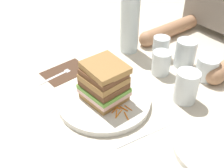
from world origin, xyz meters
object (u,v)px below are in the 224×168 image
(napkin_dark, at_px, (65,72))
(empty_tumbler_0, at_px, (161,63))
(empty_tumbler_1, at_px, (161,47))
(main_plate, at_px, (104,100))
(side_plate, at_px, (214,148))
(juice_glass, at_px, (186,88))
(knife, at_px, (146,133))
(water_bottle, at_px, (130,16))
(empty_tumbler_2, at_px, (207,69))
(fork, at_px, (60,73))
(empty_tumbler_3, at_px, (185,53))
(sandwich, at_px, (104,83))

(napkin_dark, height_order, empty_tumbler_0, empty_tumbler_0)
(empty_tumbler_1, bearing_deg, main_plate, -75.38)
(napkin_dark, distance_m, side_plate, 0.54)
(napkin_dark, height_order, juice_glass, juice_glass)
(knife, bearing_deg, napkin_dark, -176.34)
(water_bottle, height_order, empty_tumbler_0, water_bottle)
(water_bottle, xyz_separation_m, empty_tumbler_1, (0.11, 0.06, -0.10))
(empty_tumbler_0, bearing_deg, napkin_dark, -128.48)
(juice_glass, bearing_deg, empty_tumbler_2, 102.12)
(napkin_dark, height_order, fork, fork)
(empty_tumbler_3, bearing_deg, main_plate, -91.44)
(empty_tumbler_0, bearing_deg, main_plate, -87.88)
(main_plate, distance_m, empty_tumbler_1, 0.34)
(empty_tumbler_3, bearing_deg, empty_tumbler_1, -164.63)
(empty_tumbler_1, distance_m, empty_tumbler_2, 0.19)
(juice_glass, height_order, empty_tumbler_1, juice_glass)
(water_bottle, bearing_deg, empty_tumbler_3, 23.25)
(side_plate, bearing_deg, napkin_dark, -167.19)
(fork, bearing_deg, water_bottle, 86.54)
(fork, bearing_deg, side_plate, 15.13)
(knife, bearing_deg, fork, -173.02)
(napkin_dark, xyz_separation_m, juice_glass, (0.36, 0.21, 0.04))
(water_bottle, bearing_deg, sandwich, -53.45)
(sandwich, relative_size, empty_tumbler_1, 1.61)
(main_plate, height_order, fork, main_plate)
(empty_tumbler_2, distance_m, empty_tumbler_3, 0.10)
(napkin_dark, bearing_deg, empty_tumbler_0, 51.52)
(empty_tumbler_0, height_order, empty_tumbler_1, same)
(empty_tumbler_3, bearing_deg, sandwich, -91.45)
(juice_glass, relative_size, side_plate, 0.50)
(fork, height_order, empty_tumbler_0, empty_tumbler_0)
(empty_tumbler_1, bearing_deg, empty_tumbler_0, -45.50)
(juice_glass, bearing_deg, main_plate, -124.36)
(main_plate, xyz_separation_m, juice_glass, (0.14, 0.20, 0.04))
(empty_tumbler_0, height_order, side_plate, empty_tumbler_0)
(main_plate, distance_m, empty_tumbler_3, 0.36)
(main_plate, bearing_deg, empty_tumbler_1, 104.62)
(side_plate, bearing_deg, empty_tumbler_0, 156.44)
(juice_glass, xyz_separation_m, empty_tumbler_2, (-0.03, 0.15, -0.01))
(juice_glass, distance_m, empty_tumbler_3, 0.20)
(sandwich, xyz_separation_m, empty_tumbler_1, (-0.09, 0.33, -0.03))
(napkin_dark, height_order, side_plate, side_plate)
(juice_glass, xyz_separation_m, empty_tumbler_0, (-0.15, 0.05, -0.00))
(empty_tumbler_0, bearing_deg, empty_tumbler_2, 40.31)
(side_plate, bearing_deg, empty_tumbler_2, 130.72)
(main_plate, height_order, sandwich, sandwich)
(fork, xyz_separation_m, juice_glass, (0.35, 0.24, 0.04))
(sandwich, height_order, side_plate, sandwich)
(empty_tumbler_2, bearing_deg, empty_tumbler_1, -173.75)
(knife, bearing_deg, empty_tumbler_2, 100.35)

